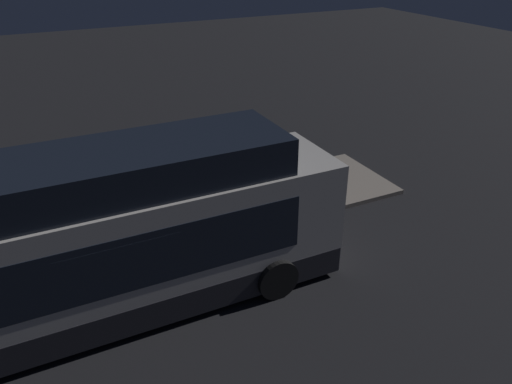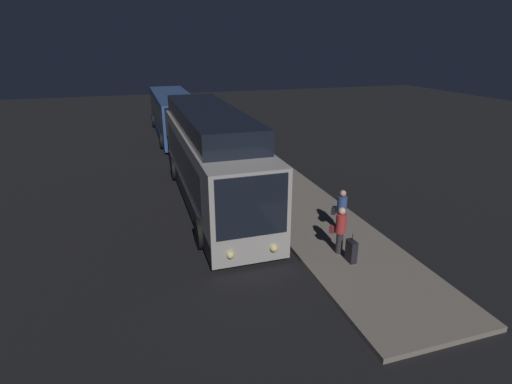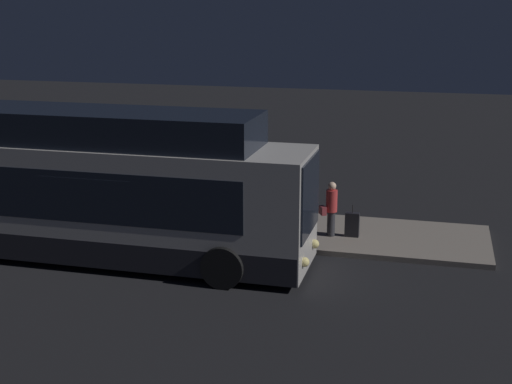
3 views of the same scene
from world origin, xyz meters
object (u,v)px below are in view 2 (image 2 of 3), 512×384
Objects in this scene: suitcase at (351,251)px; trash_bin at (254,184)px; bus_lead at (212,162)px; sign_post at (244,152)px; passenger_with_bags at (266,178)px; passenger_waiting at (341,209)px; bus_second at (174,115)px; passenger_boarding at (340,228)px.

trash_bin is at bearing -171.71° from suitcase.
bus_lead is 7.36m from suitcase.
passenger_with_bags is at bearing 8.33° from sign_post.
suitcase is at bearing -160.28° from passenger_waiting.
bus_lead reaches higher than sign_post.
passenger_with_bags is at bearing 59.07° from passenger_waiting.
passenger_with_bags is (14.42, 2.25, -0.49)m from bus_second.
suitcase is at bearing 7.41° from sign_post.
passenger_boarding is 1.62m from passenger_waiting.
bus_lead is at bearing 0.00° from bus_second.
passenger_waiting reaches higher than trash_bin.
bus_lead is at bearing 85.99° from passenger_boarding.
sign_post reaches higher than passenger_with_bags.
passenger_with_bags is at bearing 76.81° from bus_lead.
sign_post is (-6.29, -1.79, 0.65)m from passenger_waiting.
trash_bin is at bearing 58.47° from passenger_waiting.
sign_post reaches higher than suitcase.
passenger_boarding reaches higher than trash_bin.
bus_second reaches higher than sign_post.
suitcase is (2.02, -0.71, -0.49)m from passenger_waiting.
bus_lead is 2.44m from passenger_with_bags.
suitcase is 0.41× the size of sign_post.
passenger_boarding is at bearing 8.20° from trash_bin.
bus_second is at bearing -154.93° from passenger_with_bags.
bus_lead reaches higher than bus_second.
passenger_waiting is at bearing 19.29° from trash_bin.
bus_lead is 12.33× the size of suitcase.
passenger_waiting is (4.57, 3.71, -0.81)m from bus_lead.
sign_post is (-1.72, 1.92, -0.16)m from bus_lead.
bus_second is 7.15× the size of passenger_boarding.
bus_second is at bearing -171.05° from sign_post.
passenger_boarding is at bearing -170.74° from suitcase.
passenger_boarding is at bearing 25.88° from bus_lead.
bus_lead is at bearing -48.10° from sign_post.
bus_second is 7.23× the size of passenger_waiting.
passenger_waiting is 0.69× the size of sign_post.
suitcase is at bearing -110.64° from passenger_boarding.
passenger_with_bags is at bearing 16.46° from trash_bin.
passenger_with_bags reaches higher than suitcase.
bus_lead is 7.33× the size of passenger_boarding.
sign_post reaches higher than trash_bin.
passenger_with_bags is at bearing 8.86° from bus_second.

